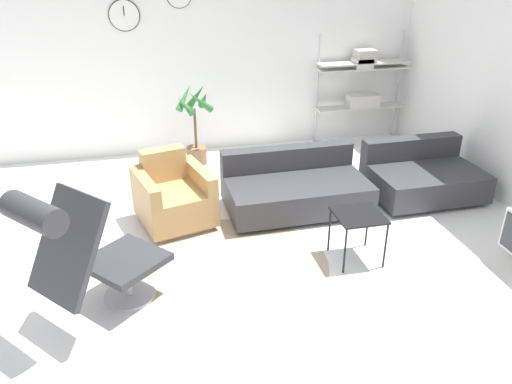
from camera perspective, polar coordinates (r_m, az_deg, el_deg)
ground_plane at (r=4.97m, az=-1.44°, el=-7.21°), size 12.00×12.00×0.00m
wall_back at (r=7.33m, az=-6.65°, el=15.34°), size 12.00×0.09×2.80m
round_rug at (r=4.83m, az=-2.42°, el=-8.22°), size 1.80×1.80×0.01m
lounge_chair at (r=4.01m, az=-19.27°, el=-5.81°), size 1.17×1.12×1.22m
armchair_red at (r=5.49m, az=-9.45°, el=-0.67°), size 0.90×0.94×0.77m
couch_low at (r=5.77m, az=4.46°, el=0.33°), size 1.61×0.96×0.64m
couch_second at (r=6.39m, az=18.42°, el=1.60°), size 1.29×0.96×0.64m
side_table at (r=4.79m, az=11.63°, el=-3.07°), size 0.44×0.44×0.49m
potted_plant at (r=6.96m, az=-6.92°, el=7.15°), size 0.53×0.54×1.12m
shelf_unit at (r=7.84m, az=12.10°, el=12.39°), size 1.39×0.28×1.65m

